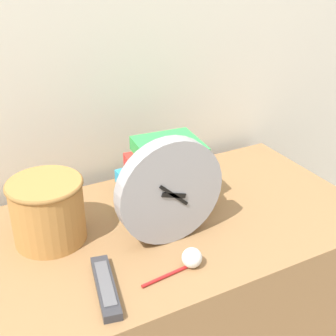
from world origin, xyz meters
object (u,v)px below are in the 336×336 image
object	(u,v)px
crumpled_paper_ball	(192,258)
pen	(170,274)
basket	(48,209)
desk_clock	(170,192)
book_stack	(166,173)
tv_remote	(106,287)

from	to	relation	value
crumpled_paper_ball	pen	xyz separation A→B (m)	(-0.06, -0.01, -0.02)
basket	pen	world-z (taller)	basket
desk_clock	crumpled_paper_ball	world-z (taller)	desk_clock
book_stack	tv_remote	bearing A→B (deg)	-137.03
tv_remote	pen	world-z (taller)	tv_remote
desk_clock	pen	world-z (taller)	desk_clock
desk_clock	book_stack	xyz separation A→B (m)	(0.08, 0.17, -0.05)
basket	pen	bearing A→B (deg)	-53.11
tv_remote	crumpled_paper_ball	xyz separation A→B (m)	(0.21, -0.02, 0.01)
basket	tv_remote	bearing A→B (deg)	-77.85
tv_remote	crumpled_paper_ball	size ratio (longest dim) A/B	4.14
desk_clock	crumpled_paper_ball	distance (m)	0.16
book_stack	basket	size ratio (longest dim) A/B	1.32
desk_clock	tv_remote	size ratio (longest dim) A/B	1.38
basket	desk_clock	bearing A→B (deg)	-27.88
desk_clock	pen	bearing A→B (deg)	-117.81
desk_clock	basket	xyz separation A→B (m)	(-0.27, 0.14, -0.05)
crumpled_paper_ball	desk_clock	bearing A→B (deg)	86.91
book_stack	crumpled_paper_ball	xyz separation A→B (m)	(-0.09, -0.29, -0.06)
desk_clock	tv_remote	bearing A→B (deg)	-154.23
desk_clock	crumpled_paper_ball	bearing A→B (deg)	-93.09
basket	pen	xyz separation A→B (m)	(0.20, -0.27, -0.08)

